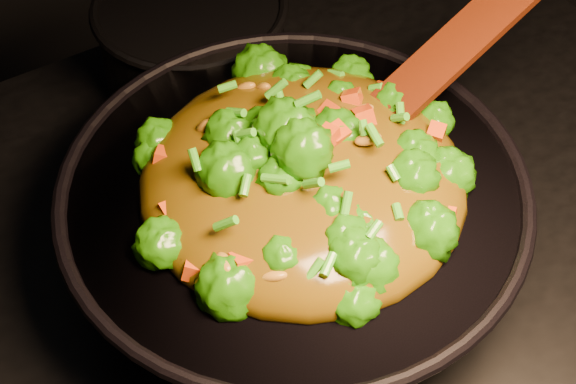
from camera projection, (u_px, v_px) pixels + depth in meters
wok at (293, 229)px, 0.86m from camera, size 0.43×0.43×0.12m
stir_fry at (303, 147)px, 0.77m from camera, size 0.34×0.34×0.10m
spatula at (416, 84)px, 0.83m from camera, size 0.30×0.08×0.13m
back_pot at (193, 45)px, 1.03m from camera, size 0.27×0.27×0.12m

